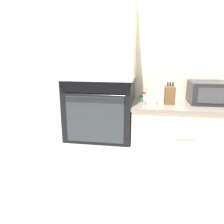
{
  "coord_description": "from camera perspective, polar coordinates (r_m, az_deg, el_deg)",
  "views": [
    {
      "loc": [
        0.14,
        -2.17,
        1.48
      ],
      "look_at": [
        -0.24,
        0.21,
        0.82
      ],
      "focal_mm": 35.0,
      "sensor_mm": 36.0,
      "label": 1
    }
  ],
  "objects": [
    {
      "name": "oven_cabinet_upper",
      "position": [
        2.53,
        -3.32,
        18.69
      ],
      "size": [
        0.79,
        0.6,
        0.88
      ],
      "color": "beige",
      "rests_on": "wall_oven"
    },
    {
      "name": "ground_plane",
      "position": [
        2.63,
        4.69,
        -19.0
      ],
      "size": [
        12.0,
        12.0,
        0.0
      ],
      "primitive_type": "plane",
      "color": "beige"
    },
    {
      "name": "condiment_jar_mid",
      "position": [
        2.61,
        8.33,
        4.0
      ],
      "size": [
        0.05,
        0.05,
        0.11
      ],
      "color": "silver",
      "rests_on": "counter_unit"
    },
    {
      "name": "wall_oven",
      "position": [
        2.61,
        -3.07,
        1.04
      ],
      "size": [
        0.76,
        0.64,
        0.7
      ],
      "color": "black",
      "rests_on": "oven_cabinet_base"
    },
    {
      "name": "counter_unit",
      "position": [
        2.71,
        17.32,
        -7.53
      ],
      "size": [
        1.13,
        0.63,
        0.93
      ],
      "color": "beige",
      "rests_on": "ground_plane"
    },
    {
      "name": "microwave",
      "position": [
        2.69,
        23.97,
        4.67
      ],
      "size": [
        0.43,
        0.38,
        0.24
      ],
      "color": "#232326",
      "rests_on": "counter_unit"
    },
    {
      "name": "oven_cabinet_base",
      "position": [
        2.82,
        -2.88,
        -10.79
      ],
      "size": [
        0.79,
        0.6,
        0.49
      ],
      "color": "beige",
      "rests_on": "ground_plane"
    },
    {
      "name": "knife_block",
      "position": [
        2.53,
        14.83,
        4.34
      ],
      "size": [
        0.11,
        0.15,
        0.24
      ],
      "color": "brown",
      "rests_on": "counter_unit"
    },
    {
      "name": "bowl",
      "position": [
        2.45,
        10.27,
        2.43
      ],
      "size": [
        0.14,
        0.14,
        0.04
      ],
      "color": "silver",
      "rests_on": "counter_unit"
    },
    {
      "name": "condiment_jar_near",
      "position": [
        2.55,
        7.64,
        3.43
      ],
      "size": [
        0.04,
        0.04,
        0.08
      ],
      "color": "#427047",
      "rests_on": "counter_unit"
    },
    {
      "name": "wall_back",
      "position": [
        2.82,
        6.26,
        10.49
      ],
      "size": [
        8.0,
        0.05,
        2.5
      ],
      "color": "beige",
      "rests_on": "ground_plane"
    }
  ]
}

